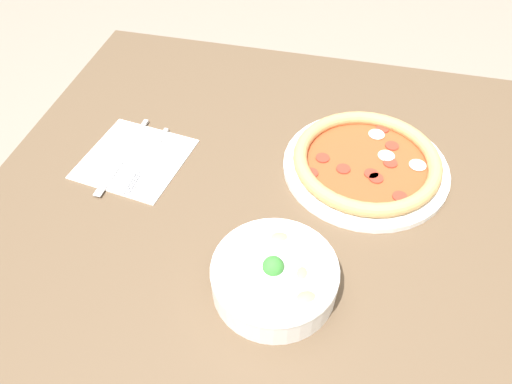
{
  "coord_description": "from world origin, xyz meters",
  "views": [
    {
      "loc": [
        -0.04,
        0.55,
        1.42
      ],
      "look_at": [
        0.1,
        -0.04,
        0.78
      ],
      "focal_mm": 35.0,
      "sensor_mm": 36.0,
      "label": 1
    }
  ],
  "objects": [
    {
      "name": "dining_table",
      "position": [
        0.0,
        0.0,
        0.66
      ],
      "size": [
        1.19,
        1.06,
        0.76
      ],
      "color": "brown",
      "rests_on": "ground_plane"
    },
    {
      "name": "pizza",
      "position": [
        -0.08,
        -0.16,
        0.78
      ],
      "size": [
        0.31,
        0.31,
        0.04
      ],
      "color": "white",
      "rests_on": "dining_table"
    },
    {
      "name": "bowl",
      "position": [
        0.03,
        0.13,
        0.79
      ],
      "size": [
        0.19,
        0.19,
        0.07
      ],
      "color": "white",
      "rests_on": "dining_table"
    },
    {
      "name": "napkin",
      "position": [
        0.35,
        -0.08,
        0.76
      ],
      "size": [
        0.21,
        0.21,
        0.0
      ],
      "color": "white",
      "rests_on": "dining_table"
    },
    {
      "name": "fork",
      "position": [
        0.33,
        -0.09,
        0.77
      ],
      "size": [
        0.02,
        0.19,
        0.0
      ],
      "rotation": [
        0.0,
        0.0,
        1.54
      ],
      "color": "silver",
      "rests_on": "napkin"
    },
    {
      "name": "knife",
      "position": [
        0.38,
        -0.09,
        0.77
      ],
      "size": [
        0.02,
        0.22,
        0.01
      ],
      "rotation": [
        0.0,
        0.0,
        1.54
      ],
      "color": "silver",
      "rests_on": "napkin"
    }
  ]
}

